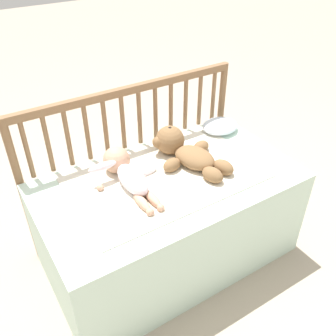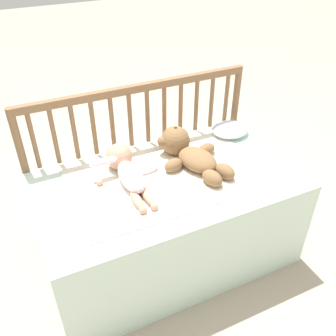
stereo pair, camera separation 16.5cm
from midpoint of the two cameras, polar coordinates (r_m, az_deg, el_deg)
ground_plane at (r=2.01m, az=2.53°, el=-13.04°), size 12.00×12.00×0.00m
crib_mattress at (r=1.83m, az=2.73°, el=-8.00°), size 1.18×0.65×0.49m
crib_rail at (r=1.89m, az=-1.89°, el=6.10°), size 1.18×0.04×0.81m
blanket at (r=1.69m, az=2.29°, el=-1.28°), size 0.86×0.54×0.01m
teddy_bear at (r=1.77m, az=5.89°, el=2.33°), size 0.31×0.43×0.14m
baby at (r=1.65m, az=-3.48°, el=-0.37°), size 0.31×0.42×0.12m
small_pillow at (r=2.03m, az=11.81°, el=5.69°), size 0.20×0.17×0.06m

